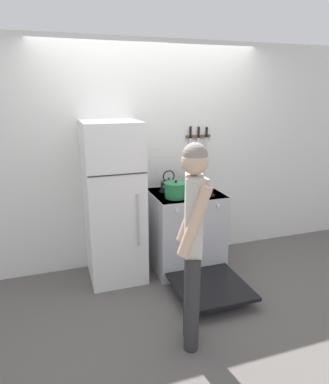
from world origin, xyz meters
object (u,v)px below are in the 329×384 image
refrigerator (114,203)px  stove_range (187,231)px  dutch_oven_pot (176,190)px  person (193,237)px  tea_kettle (169,185)px  utensil_jar (197,181)px

refrigerator → stove_range: 0.91m
dutch_oven_pot → person: bearing=-103.7°
stove_range → tea_kettle: size_ratio=5.70×
refrigerator → tea_kettle: bearing=8.9°
refrigerator → stove_range: size_ratio=1.24×
stove_range → tea_kettle: tea_kettle is taller
tea_kettle → person: person is taller
refrigerator → stove_range: bearing=-4.8°
dutch_oven_pot → person: 1.13m
dutch_oven_pot → utensil_jar: 0.46m
refrigerator → utensil_jar: bearing=6.2°
refrigerator → tea_kettle: refrigerator is taller
utensil_jar → dutch_oven_pot: bearing=-143.5°
tea_kettle → utensil_jar: 0.35m
refrigerator → person: (0.37, -1.26, 0.09)m
refrigerator → stove_range: refrigerator is taller
tea_kettle → refrigerator: bearing=-171.1°
dutch_oven_pot → tea_kettle: size_ratio=1.18×
utensil_jar → person: size_ratio=0.17×
stove_range → tea_kettle: (-0.16, 0.17, 0.53)m
utensil_jar → tea_kettle: bearing=-178.9°
utensil_jar → refrigerator: bearing=-173.8°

